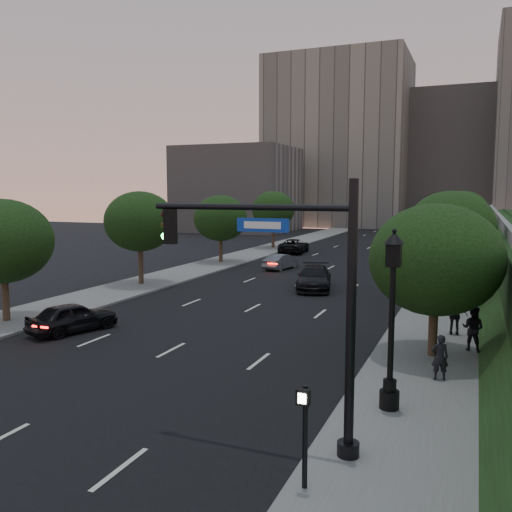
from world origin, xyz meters
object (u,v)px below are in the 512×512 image
at_px(pedestrian_b, 473,329).
at_px(sedan_mid_left, 281,262).
at_px(sedan_far_left, 294,246).
at_px(street_lamp, 391,328).
at_px(sedan_near_right, 314,278).
at_px(traffic_signal_mast, 308,313).
at_px(pedestrian_c, 455,315).
at_px(sedan_far_right, 401,262).
at_px(pedestrian_a, 440,357).
at_px(sedan_near_left, 73,317).

bearing_deg(pedestrian_b, sedan_mid_left, -34.12).
relative_size(sedan_mid_left, sedan_far_left, 0.74).
bearing_deg(street_lamp, pedestrian_b, 72.98).
xyz_separation_m(sedan_near_right, pedestrian_b, (10.22, -11.91, 0.28)).
distance_m(sedan_near_right, pedestrian_b, 15.70).
bearing_deg(traffic_signal_mast, street_lamp, 64.99).
relative_size(sedan_near_right, pedestrian_c, 3.04).
height_order(street_lamp, pedestrian_b, street_lamp).
bearing_deg(sedan_mid_left, traffic_signal_mast, 120.97).
xyz_separation_m(sedan_far_left, sedan_far_right, (12.60, -9.47, 0.01)).
xyz_separation_m(street_lamp, pedestrian_a, (1.24, 3.22, -1.68)).
xyz_separation_m(sedan_far_left, pedestrian_c, (17.63, -29.92, 0.29)).
height_order(sedan_far_left, pedestrian_a, pedestrian_a).
distance_m(street_lamp, sedan_near_left, 16.05).
height_order(traffic_signal_mast, sedan_far_right, traffic_signal_mast).
xyz_separation_m(street_lamp, sedan_near_left, (-15.44, 3.97, -1.90)).
bearing_deg(pedestrian_c, sedan_near_left, 15.59).
height_order(pedestrian_a, pedestrian_c, pedestrian_c).
bearing_deg(street_lamp, sedan_near_left, 165.59).
distance_m(sedan_far_left, pedestrian_b, 37.20).
bearing_deg(sedan_near_left, pedestrian_c, -141.95).
relative_size(sedan_near_right, sedan_far_right, 1.20).
xyz_separation_m(sedan_near_left, sedan_mid_left, (2.18, 23.54, -0.06)).
distance_m(sedan_near_right, sedan_far_right, 11.80).
bearing_deg(sedan_near_right, pedestrian_b, -62.74).
bearing_deg(traffic_signal_mast, sedan_far_right, 93.31).
height_order(street_lamp, sedan_near_right, street_lamp).
height_order(sedan_far_left, pedestrian_c, pedestrian_c).
height_order(sedan_far_right, pedestrian_a, pedestrian_a).
bearing_deg(pedestrian_a, pedestrian_c, -107.98).
distance_m(traffic_signal_mast, street_lamp, 3.90).
relative_size(sedan_near_left, pedestrian_c, 2.36).
relative_size(pedestrian_a, pedestrian_b, 0.87).
bearing_deg(sedan_far_left, pedestrian_a, 109.35).
relative_size(pedestrian_a, pedestrian_c, 0.89).
distance_m(sedan_far_right, pedestrian_c, 21.05).
bearing_deg(pedestrian_b, sedan_near_left, 29.19).
xyz_separation_m(sedan_far_left, pedestrian_a, (17.37, -36.52, 0.19)).
distance_m(sedan_near_left, sedan_near_right, 17.09).
bearing_deg(street_lamp, sedan_far_right, 96.67).
bearing_deg(sedan_near_right, street_lamp, -81.00).
height_order(street_lamp, sedan_near_left, street_lamp).
bearing_deg(sedan_mid_left, pedestrian_a, 131.12).
bearing_deg(sedan_mid_left, pedestrian_b, 137.97).
bearing_deg(traffic_signal_mast, sedan_near_right, 105.64).
relative_size(sedan_mid_left, pedestrian_b, 2.20).
relative_size(sedan_near_left, sedan_far_right, 0.93).
bearing_deg(sedan_near_right, pedestrian_a, -73.65).
relative_size(traffic_signal_mast, pedestrian_b, 3.76).
bearing_deg(pedestrian_a, sedan_mid_left, -74.90).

